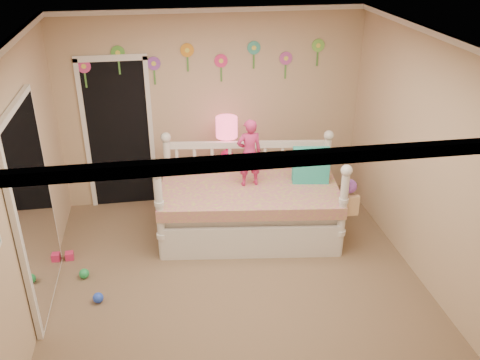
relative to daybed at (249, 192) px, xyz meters
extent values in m
cube|color=#7F684C|center=(-0.31, -1.17, -0.59)|extent=(4.00, 4.50, 0.01)
cube|color=white|center=(-0.31, -1.17, 2.01)|extent=(4.00, 4.50, 0.01)
cube|color=tan|center=(-0.31, 1.08, 0.71)|extent=(4.00, 0.01, 2.60)
cube|color=tan|center=(-2.31, -1.17, 0.71)|extent=(0.01, 4.50, 2.60)
cube|color=tan|center=(1.69, -1.17, 0.71)|extent=(0.01, 4.50, 2.60)
cube|color=#23AF89|center=(0.76, 0.01, 0.29)|extent=(0.46, 0.22, 0.44)
cube|color=#91C73C|center=(0.81, 0.07, 0.23)|extent=(0.36, 0.30, 0.33)
imported|color=#CB2E6F|center=(0.01, 0.06, 0.49)|extent=(0.32, 0.23, 0.84)
cube|color=white|center=(-0.17, 0.72, -0.25)|extent=(0.42, 0.32, 0.68)
sphere|color=#CE1B67|center=(-0.17, 0.72, 0.17)|extent=(0.17, 0.17, 0.17)
cylinder|color=#CE1B67|center=(-0.17, 0.72, 0.35)|extent=(0.03, 0.03, 0.36)
cylinder|color=#FE4C73|center=(-0.17, 0.72, 0.58)|extent=(0.28, 0.28, 0.26)
cube|color=black|center=(-1.56, 1.06, 0.44)|extent=(0.90, 0.04, 2.07)
cube|color=white|center=(-2.27, -0.87, 0.46)|extent=(0.07, 1.30, 2.10)
camera|label=1|loc=(-1.01, -5.46, 2.94)|focal=38.72mm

